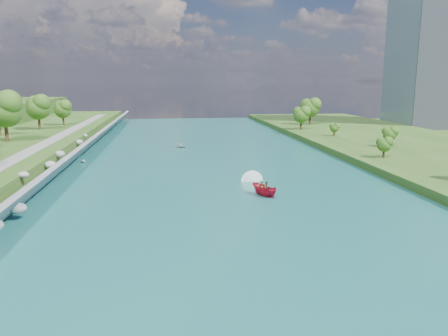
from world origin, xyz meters
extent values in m
plane|color=#2D5119|center=(0.00, 0.00, 0.00)|extent=(260.00, 260.00, 0.00)
cube|color=#185B58|center=(0.00, 20.00, 0.05)|extent=(55.00, 240.00, 0.10)
cube|color=slate|center=(-25.85, 20.00, 1.80)|extent=(3.54, 236.00, 4.05)
ellipsoid|color=gray|center=(-25.18, 1.41, 1.39)|extent=(1.81, 1.90, 1.26)
ellipsoid|color=gray|center=(-27.09, 10.13, 3.61)|extent=(1.42, 1.33, 0.85)
ellipsoid|color=gray|center=(-26.73, 22.06, 2.67)|extent=(1.81, 2.00, 1.25)
ellipsoid|color=gray|center=(-27.00, 29.87, 3.12)|extent=(1.72, 1.80, 1.27)
ellipsoid|color=gray|center=(-24.59, 37.77, 0.39)|extent=(0.91, 1.12, 0.62)
ellipsoid|color=gray|center=(-27.03, 47.41, 2.87)|extent=(1.60, 1.95, 1.21)
ellipsoid|color=gray|center=(-27.38, 56.53, 3.19)|extent=(1.14, 1.24, 0.86)
cube|color=gray|center=(-32.50, 20.00, 3.55)|extent=(3.00, 200.00, 0.10)
cube|color=gray|center=(82.50, 95.00, 30.00)|extent=(22.00, 22.00, 60.00)
ellipsoid|color=#1F4813|center=(-41.29, 45.83, 9.70)|extent=(7.45, 7.45, 12.41)
ellipsoid|color=#1F4813|center=(-41.17, 69.33, 8.83)|extent=(6.39, 6.39, 10.66)
ellipsoid|color=#1F4813|center=(-37.50, 80.03, 7.76)|extent=(5.11, 5.11, 8.52)
ellipsoid|color=#1F4813|center=(33.13, 27.86, 3.89)|extent=(2.87, 2.87, 4.78)
ellipsoid|color=#1F4813|center=(41.17, 41.03, 4.20)|extent=(3.24, 3.24, 5.40)
ellipsoid|color=#1F4813|center=(36.32, 61.52, 3.54)|extent=(2.45, 2.45, 4.08)
ellipsoid|color=#1F4813|center=(32.23, 78.11, 5.63)|extent=(4.95, 4.95, 8.25)
ellipsoid|color=#1F4813|center=(39.71, 92.43, 6.76)|extent=(6.31, 6.31, 10.52)
imported|color=#AE0D24|center=(5.45, 8.21, 0.98)|extent=(3.77, 4.81, 1.76)
imported|color=#66605B|center=(5.05, 7.81, 1.37)|extent=(0.75, 0.57, 1.84)
imported|color=#66605B|center=(5.95, 8.71, 1.22)|extent=(0.88, 0.76, 1.53)
cube|color=white|center=(5.45, 11.21, 0.13)|extent=(0.90, 5.00, 0.06)
imported|color=#92959A|center=(-4.81, 54.92, 0.39)|extent=(3.38, 3.22, 0.57)
imported|color=#66605B|center=(-4.81, 54.92, 1.07)|extent=(0.82, 0.67, 1.44)
camera|label=1|loc=(-7.63, -50.03, 15.93)|focal=35.00mm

